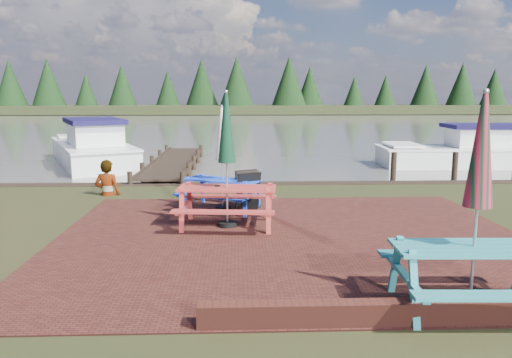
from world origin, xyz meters
The scene contains 13 objects.
ground centered at (0.00, 0.00, 0.00)m, with size 120.00×120.00×0.00m, color black.
paving centered at (0.00, 1.00, 0.01)m, with size 9.00×7.50×0.02m, color #381512.
brick_wall centered at (2.15, -2.42, 0.15)m, with size 6.21×1.79×0.30m.
water centered at (0.00, 37.00, 0.00)m, with size 120.00×60.00×0.02m, color #46433C.
far_treeline centered at (0.00, 66.00, 3.28)m, with size 120.00×10.00×8.10m.
picnic_table_teal centered at (1.97, -2.20, 0.97)m, with size 2.06×1.85×2.77m.
picnic_table_red centered at (-1.23, 1.96, 0.98)m, with size 2.17×1.97×2.78m.
picnic_table_blue centered at (-1.37, 3.52, 0.86)m, with size 2.29×2.20×2.46m.
chalkboard centered at (-0.77, 3.40, 0.49)m, with size 0.63×0.78×0.95m.
jetty centered at (-3.50, 11.28, 0.11)m, with size 1.76×9.08×1.00m.
boat_jetty centered at (-7.05, 12.78, 0.44)m, with size 5.39×7.80×2.15m.
boat_near centered at (8.50, 11.77, 0.37)m, with size 7.08×2.68×1.89m.
person centered at (-4.57, 5.37, 0.97)m, with size 0.71×0.47×1.94m, color gray.
Camera 1 is at (-1.01, -8.15, 2.74)m, focal length 35.00 mm.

